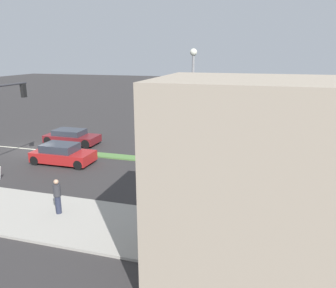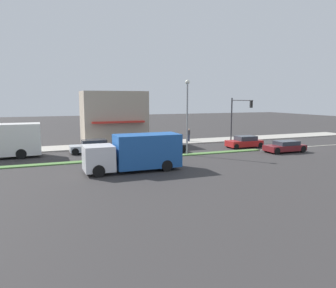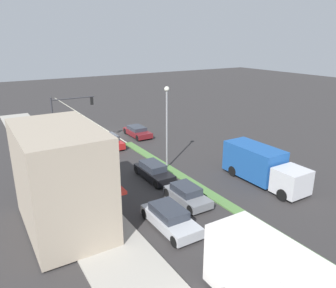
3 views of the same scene
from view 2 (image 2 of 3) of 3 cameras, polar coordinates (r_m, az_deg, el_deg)
The scene contains 15 objects.
ground_plane at distance 31.16m, azimuth -5.85°, elevation -2.57°, with size 160.00×160.00×0.00m, color #333030.
sidewalk_right at distance 39.68m, azimuth -10.10°, elevation -0.29°, with size 4.00×73.00×0.12m, color #A8A399.
median_strip at distance 30.04m, azimuth -22.63°, elevation -3.46°, with size 0.90×46.00×0.10m, color #568442.
lane_marking_center at distance 39.92m, azimuth 19.86°, elevation -0.67°, with size 0.16×60.00×0.01m, color beige.
building_corner_store at distance 41.06m, azimuth -9.40°, elevation 4.58°, with size 5.20×7.70×6.40m.
traffic_signal_main at distance 42.83m, azimuth 12.06°, elevation 5.43°, with size 4.59×0.34×5.60m.
street_lamp at distance 32.55m, azimuth 3.37°, elevation 6.37°, with size 0.44×0.44×7.37m.
pedestrian at distance 42.53m, azimuth 3.65°, elevation 1.63°, with size 0.34×0.34×1.65m.
warning_aframe_sign at distance 43.26m, azimuth 12.38°, elevation 0.82°, with size 0.45×0.53×0.84m.
delivery_truck at distance 25.83m, azimuth -5.55°, elevation -1.46°, with size 2.44×7.50×2.87m.
sedan_silver at distance 35.24m, azimuth -12.99°, elevation -0.42°, with size 1.89×4.54×1.37m.
suv_black at distance 34.36m, azimuth -0.49°, elevation -0.43°, with size 1.73×4.32×1.37m.
suv_grey at distance 32.93m, azimuth -8.52°, elevation -0.97°, with size 1.75×3.93×1.27m.
sedan_maroon at distance 36.83m, azimuth 19.72°, elevation -0.43°, with size 1.89×4.35×1.20m.
hatchback_red at distance 38.99m, azimuth 13.17°, elevation 0.34°, with size 1.92×4.08×1.34m.
Camera 2 is at (-29.49, 26.29, 5.71)m, focal length 35.00 mm.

